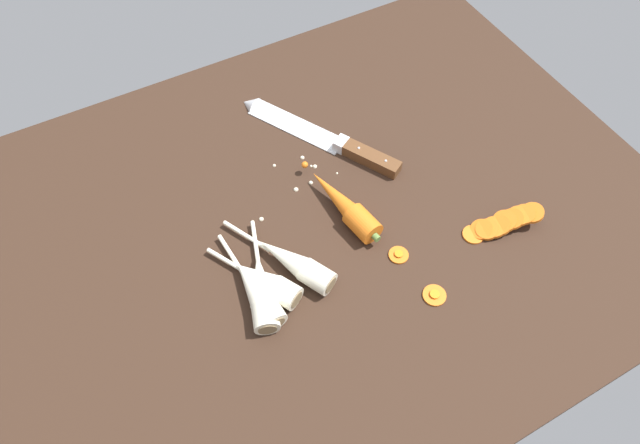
# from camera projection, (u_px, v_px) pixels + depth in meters

# --- Properties ---
(ground_plane) EXTENTS (1.20, 0.90, 0.04)m
(ground_plane) POSITION_uv_depth(u_px,v_px,m) (315.00, 225.00, 0.96)
(ground_plane) COLOR #332116
(chefs_knife) EXTENTS (0.20, 0.32, 0.04)m
(chefs_knife) POSITION_uv_depth(u_px,v_px,m) (315.00, 133.00, 1.04)
(chefs_knife) COLOR silver
(chefs_knife) RESTS_ON ground_plane
(whole_carrot) EXTENTS (0.07, 0.20, 0.04)m
(whole_carrot) POSITION_uv_depth(u_px,v_px,m) (345.00, 206.00, 0.93)
(whole_carrot) COLOR orange
(whole_carrot) RESTS_ON ground_plane
(parsnip_front) EXTENTS (0.11, 0.16, 0.04)m
(parsnip_front) POSITION_uv_depth(u_px,v_px,m) (266.00, 282.00, 0.85)
(parsnip_front) COLOR silver
(parsnip_front) RESTS_ON ground_plane
(parsnip_mid_left) EXTENTS (0.08, 0.20, 0.04)m
(parsnip_mid_left) POSITION_uv_depth(u_px,v_px,m) (262.00, 291.00, 0.84)
(parsnip_mid_left) COLOR silver
(parsnip_mid_left) RESTS_ON ground_plane
(parsnip_mid_right) EXTENTS (0.05, 0.19, 0.04)m
(parsnip_mid_right) POSITION_uv_depth(u_px,v_px,m) (256.00, 292.00, 0.84)
(parsnip_mid_right) COLOR silver
(parsnip_mid_right) RESTS_ON ground_plane
(parsnip_back) EXTENTS (0.12, 0.20, 0.04)m
(parsnip_back) POSITION_uv_depth(u_px,v_px,m) (294.00, 263.00, 0.87)
(parsnip_back) COLOR silver
(parsnip_back) RESTS_ON ground_plane
(carrot_slice_stack) EXTENTS (0.14, 0.06, 0.04)m
(carrot_slice_stack) POSITION_uv_depth(u_px,v_px,m) (503.00, 223.00, 0.92)
(carrot_slice_stack) COLOR orange
(carrot_slice_stack) RESTS_ON ground_plane
(carrot_slice_stray_near) EXTENTS (0.04, 0.04, 0.01)m
(carrot_slice_stray_near) POSITION_uv_depth(u_px,v_px,m) (435.00, 295.00, 0.86)
(carrot_slice_stray_near) COLOR orange
(carrot_slice_stray_near) RESTS_ON ground_plane
(carrot_slice_stray_mid) EXTENTS (0.03, 0.03, 0.01)m
(carrot_slice_stray_mid) POSITION_uv_depth(u_px,v_px,m) (399.00, 254.00, 0.90)
(carrot_slice_stray_mid) COLOR orange
(carrot_slice_stray_mid) RESTS_ON ground_plane
(mince_crumbs) EXTENTS (0.17, 0.10, 0.01)m
(mince_crumbs) POSITION_uv_depth(u_px,v_px,m) (297.00, 179.00, 0.98)
(mince_crumbs) COLOR beige
(mince_crumbs) RESTS_ON ground_plane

